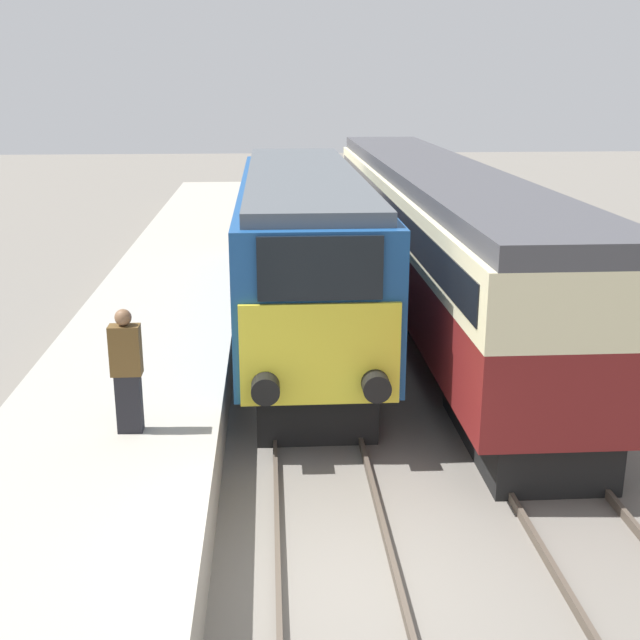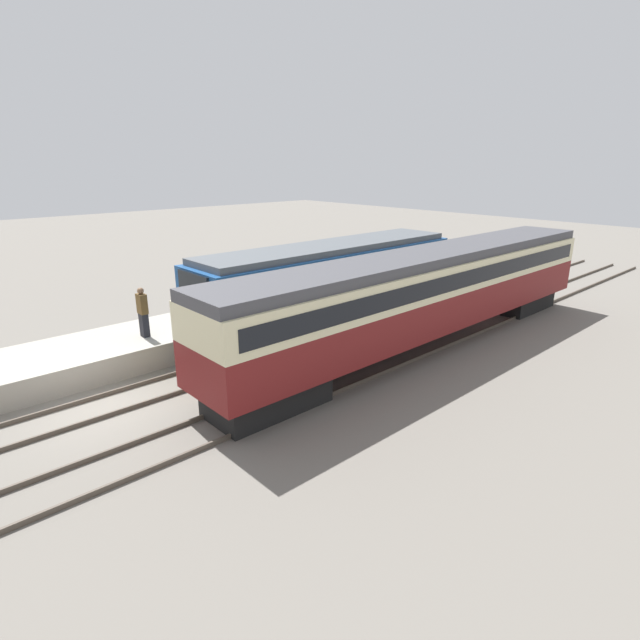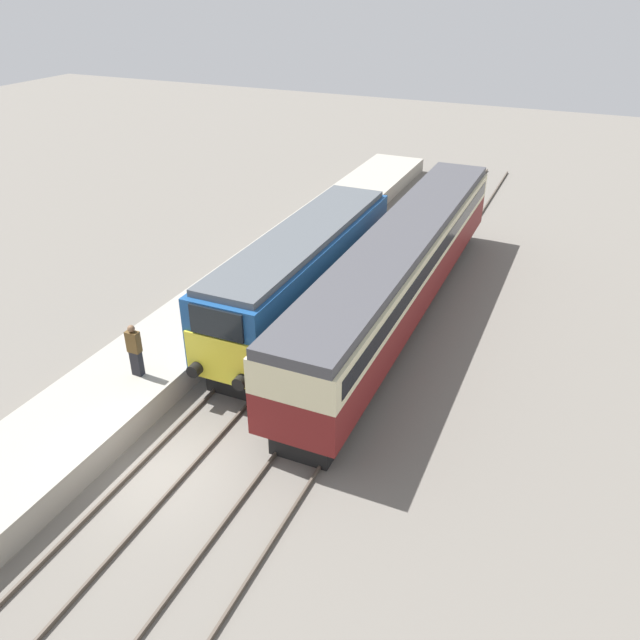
# 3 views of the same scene
# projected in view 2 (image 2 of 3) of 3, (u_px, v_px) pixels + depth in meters

# --- Properties ---
(ground_plane) EXTENTS (120.00, 120.00, 0.00)m
(ground_plane) POSITION_uv_depth(u_px,v_px,m) (101.00, 408.00, 15.06)
(ground_plane) COLOR slate
(platform_left) EXTENTS (3.50, 50.00, 0.90)m
(platform_left) POSITION_uv_depth(u_px,v_px,m) (254.00, 317.00, 22.38)
(platform_left) COLOR #9E998C
(platform_left) RESTS_ON ground_plane
(rails_near_track) EXTENTS (1.51, 60.00, 0.14)m
(rails_near_track) POSITION_uv_depth(u_px,v_px,m) (240.00, 363.00, 18.25)
(rails_near_track) COLOR #4C4238
(rails_near_track) RESTS_ON ground_plane
(rails_far_track) EXTENTS (1.50, 60.00, 0.14)m
(rails_far_track) POSITION_uv_depth(u_px,v_px,m) (300.00, 393.00, 15.86)
(rails_far_track) COLOR #4C4238
(rails_far_track) RESTS_ON ground_plane
(locomotive) EXTENTS (2.70, 12.79, 3.95)m
(locomotive) POSITION_uv_depth(u_px,v_px,m) (330.00, 287.00, 20.56)
(locomotive) COLOR black
(locomotive) RESTS_ON ground_plane
(passenger_carriage) EXTENTS (2.75, 20.20, 3.86)m
(passenger_carriage) POSITION_uv_depth(u_px,v_px,m) (429.00, 289.00, 19.45)
(passenger_carriage) COLOR black
(passenger_carriage) RESTS_ON ground_plane
(person_on_platform) EXTENTS (0.44, 0.26, 1.87)m
(person_on_platform) POSITION_uv_depth(u_px,v_px,m) (143.00, 312.00, 18.27)
(person_on_platform) COLOR black
(person_on_platform) RESTS_ON platform_left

